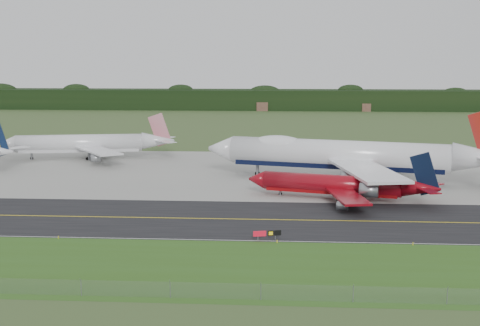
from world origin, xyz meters
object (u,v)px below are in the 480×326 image
(taxiway_sign, at_px, (267,233))
(jet_star_tail, at_px, (89,144))
(jet_ba_747, at_px, (348,155))
(jet_red_737, at_px, (342,185))

(taxiway_sign, bearing_deg, jet_star_tail, 122.72)
(jet_ba_747, xyz_separation_m, taxiway_sign, (-19.21, -57.49, -5.55))
(jet_ba_747, bearing_deg, taxiway_sign, -108.48)
(jet_ba_747, height_order, jet_star_tail, jet_ba_747)
(jet_ba_747, height_order, taxiway_sign, jet_ba_747)
(jet_red_737, distance_m, taxiway_sign, 37.95)
(jet_star_tail, bearing_deg, jet_red_737, -37.20)
(jet_red_737, xyz_separation_m, taxiway_sign, (-15.74, -34.47, -2.07))
(jet_ba_747, bearing_deg, jet_red_737, -98.57)
(jet_ba_747, distance_m, jet_red_737, 23.54)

